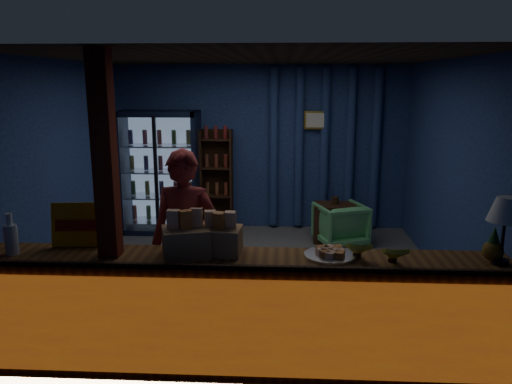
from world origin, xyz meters
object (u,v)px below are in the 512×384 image
(green_chair, at_px, (340,224))
(pastry_tray, at_px, (330,254))
(table_lamp, at_px, (506,212))
(shopkeeper, at_px, (185,243))

(green_chair, bearing_deg, pastry_tray, 62.23)
(green_chair, distance_m, table_lamp, 3.54)
(pastry_tray, xyz_separation_m, table_lamp, (1.31, -0.10, 0.40))
(green_chair, height_order, table_lamp, table_lamp)
(shopkeeper, bearing_deg, pastry_tray, -16.91)
(pastry_tray, bearing_deg, shopkeeper, 158.28)
(shopkeeper, relative_size, green_chair, 2.60)
(green_chair, relative_size, table_lamp, 1.25)
(shopkeeper, height_order, green_chair, shopkeeper)
(shopkeeper, bearing_deg, table_lamp, -8.53)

